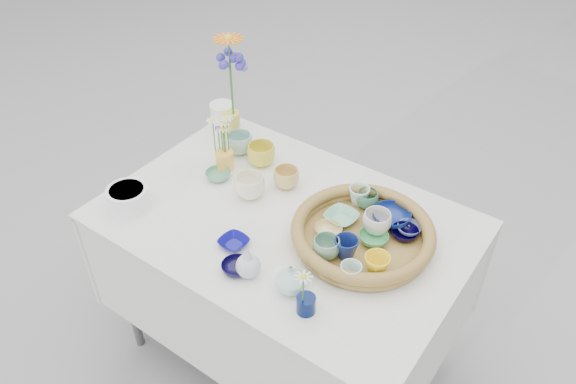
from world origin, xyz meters
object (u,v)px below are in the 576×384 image
Objects in this scene: display_table at (285,350)px; wicker_tray at (363,234)px; tall_vase_yellow at (232,127)px; bud_vase_seafoam at (291,279)px.

display_table is 2.66× the size of wicker_tray.
bud_vase_seafoam is at bearing -38.13° from tall_vase_yellow.
wicker_tray is 3.55× the size of tall_vase_yellow.
bud_vase_seafoam is 0.85m from tall_vase_yellow.
wicker_tray is (0.28, 0.05, 0.80)m from display_table.
bud_vase_seafoam is (-0.07, -0.30, 0.01)m from wicker_tray.
bud_vase_seafoam reaches higher than display_table.
wicker_tray is 4.87× the size of bud_vase_seafoam.
bud_vase_seafoam is at bearing -103.70° from wicker_tray.
wicker_tray is 0.78m from tall_vase_yellow.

